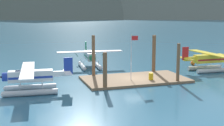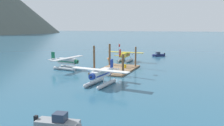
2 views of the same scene
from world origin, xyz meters
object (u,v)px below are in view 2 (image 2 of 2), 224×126
object	(u,v)px
flagpole	(119,53)
mooring_buoy	(109,59)
seaplane_silver_bow_left	(67,62)
seaplane_white_port_aft	(100,76)
boat_navy_open_se	(158,55)
boat_grey_open_sw	(59,123)
seaplane_yellow_stbd_fwd	(125,56)
fuel_drum	(125,66)

from	to	relation	value
flagpole	mooring_buoy	xyz separation A→B (m)	(14.44, 8.56, -3.53)
mooring_buoy	seaplane_silver_bow_left	bearing A→B (deg)	169.27
flagpole	seaplane_silver_bow_left	distance (m)	12.31
seaplane_white_port_aft	boat_navy_open_se	world-z (taller)	seaplane_white_port_aft
boat_navy_open_se	boat_grey_open_sw	bearing A→B (deg)	-178.79
flagpole	seaplane_silver_bow_left	size ratio (longest dim) A/B	0.55
boat_navy_open_se	boat_grey_open_sw	distance (m)	57.98
mooring_buoy	seaplane_yellow_stbd_fwd	size ratio (longest dim) A/B	0.08
flagpole	fuel_drum	bearing A→B (deg)	-17.14
boat_navy_open_se	seaplane_yellow_stbd_fwd	bearing A→B (deg)	156.96
flagpole	boat_navy_open_se	bearing A→B (deg)	-6.62
seaplane_silver_bow_left	boat_grey_open_sw	distance (m)	30.82
mooring_buoy	seaplane_white_port_aft	bearing A→B (deg)	-159.68
seaplane_silver_bow_left	seaplane_yellow_stbd_fwd	bearing A→B (deg)	-27.63
seaplane_yellow_stbd_fwd	boat_navy_open_se	size ratio (longest dim) A/B	2.50
seaplane_white_port_aft	fuel_drum	bearing A→B (deg)	2.87
mooring_buoy	seaplane_silver_bow_left	distance (m)	17.41
seaplane_silver_bow_left	boat_grey_open_sw	size ratio (longest dim) A/B	2.16
seaplane_silver_bow_left	flagpole	bearing A→B (deg)	-77.44
seaplane_yellow_stbd_fwd	boat_navy_open_se	world-z (taller)	seaplane_yellow_stbd_fwd
boat_navy_open_se	seaplane_silver_bow_left	bearing A→B (deg)	154.54
boat_navy_open_se	mooring_buoy	bearing A→B (deg)	141.15
flagpole	seaplane_white_port_aft	xyz separation A→B (m)	(-12.66, -1.47, -2.35)
seaplane_white_port_aft	seaplane_yellow_stbd_fwd	world-z (taller)	same
boat_navy_open_se	boat_grey_open_sw	size ratio (longest dim) A/B	0.86
flagpole	seaplane_yellow_stbd_fwd	size ratio (longest dim) A/B	0.56
mooring_buoy	boat_navy_open_se	bearing A→B (deg)	-38.85
seaplane_yellow_stbd_fwd	mooring_buoy	bearing A→B (deg)	83.68
seaplane_white_port_aft	boat_grey_open_sw	world-z (taller)	seaplane_white_port_aft
mooring_buoy	seaplane_silver_bow_left	xyz separation A→B (m)	(-17.07, 3.23, 1.18)
fuel_drum	seaplane_silver_bow_left	xyz separation A→B (m)	(-4.97, 12.52, 0.84)
fuel_drum	seaplane_silver_bow_left	size ratio (longest dim) A/B	0.08
seaplane_white_port_aft	boat_grey_open_sw	bearing A→B (deg)	-168.89
flagpole	seaplane_silver_bow_left	xyz separation A→B (m)	(-2.63, 11.79, -2.35)
boat_grey_open_sw	seaplane_silver_bow_left	bearing A→B (deg)	32.21
boat_grey_open_sw	boat_navy_open_se	bearing A→B (deg)	1.21
fuel_drum	seaplane_white_port_aft	distance (m)	15.04
fuel_drum	seaplane_white_port_aft	xyz separation A→B (m)	(-15.00, -0.75, 0.84)
mooring_buoy	boat_grey_open_sw	xyz separation A→B (m)	(-43.13, -13.18, 0.09)
flagpole	seaplane_yellow_stbd_fwd	bearing A→B (deg)	12.90
seaplane_white_port_aft	boat_navy_open_se	bearing A→B (deg)	-2.62
mooring_buoy	seaplane_white_port_aft	world-z (taller)	seaplane_white_port_aft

